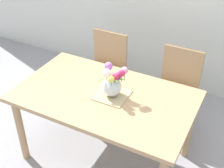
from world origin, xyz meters
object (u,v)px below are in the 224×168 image
(flower_vase, at_px, (112,83))
(chair_left, at_px, (106,65))
(dining_table, at_px, (105,103))
(chair_right, at_px, (177,84))

(flower_vase, bearing_deg, chair_left, 122.24)
(chair_left, bearing_deg, dining_table, 118.04)
(dining_table, height_order, chair_right, chair_right)
(dining_table, bearing_deg, flower_vase, 19.79)
(dining_table, relative_size, chair_right, 1.74)
(chair_right, distance_m, flower_vase, 0.94)
(flower_vase, bearing_deg, chair_right, 65.00)
(chair_left, height_order, chair_right, same)
(chair_right, bearing_deg, chair_left, 0.00)
(chair_right, bearing_deg, dining_table, 61.96)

